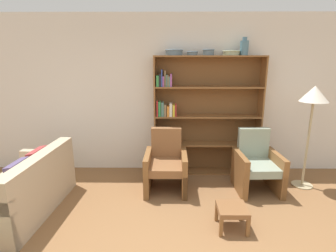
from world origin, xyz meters
The scene contains 12 objects.
wall_back centered at (0.00, 2.59, 1.38)m, with size 12.00×0.06×2.75m.
bookshelf centered at (0.37, 2.42, 1.01)m, with size 1.84×0.30×2.06m.
bowl_olive centered at (-0.08, 2.40, 2.11)m, with size 0.30×0.30×0.09m.
bowl_brass centered at (0.22, 2.40, 2.10)m, with size 0.19×0.19×0.07m.
bowl_sage centered at (0.49, 2.40, 2.11)m, with size 0.20×0.20×0.10m.
bowl_cream centered at (0.86, 2.40, 2.10)m, with size 0.29×0.29×0.08m.
vase_tall centered at (1.06, 2.40, 2.18)m, with size 0.14×0.14×0.29m.
couch centered at (-2.08, 1.09, 0.30)m, with size 0.89×1.62×0.81m.
armchair_leather centered at (-0.20, 1.77, 0.40)m, with size 0.65×0.69×0.94m.
armchair_cushioned centered at (1.21, 1.77, 0.40)m, with size 0.67×0.71×0.94m.
floor_lamp centered at (2.02, 1.88, 1.41)m, with size 0.41×0.41×1.62m.
footstool centered at (0.61, 0.75, 0.23)m, with size 0.35×0.35×0.29m.
Camera 1 is at (-0.13, -2.04, 2.00)m, focal length 28.00 mm.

